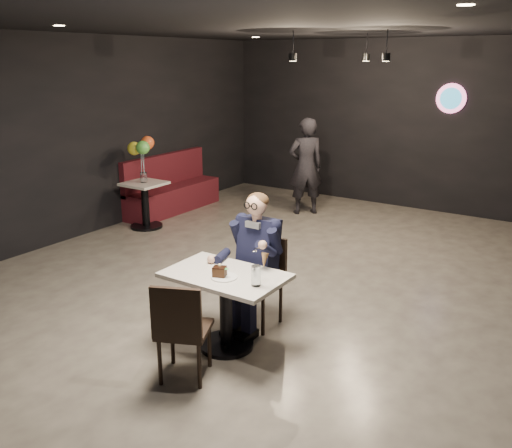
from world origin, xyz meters
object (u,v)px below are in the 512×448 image
Objects in this scene: side_table at (145,205)px; balloon_vase at (144,177)px; seated_man at (258,259)px; passerby at (306,166)px; booth_bench at (173,183)px; sundae_glass at (256,276)px; chair_near at (184,327)px; chair_far at (258,283)px; main_table at (226,311)px.

balloon_vase reaches higher than side_table.
passerby is at bearing 112.15° from seated_man.
booth_bench is 1.05m from side_table.
sundae_glass is at bearing 69.47° from passerby.
side_table is at bearing 146.93° from sundae_glass.
side_table is at bearing 7.32° from passerby.
chair_near is at bearing -41.31° from balloon_vase.
side_table is 0.44× the size of passerby.
seated_man reaches higher than chair_near.
balloon_vase is 0.10× the size of passerby.
chair_near is at bearing -41.31° from side_table.
chair_far is at bearing 65.90° from chair_near.
main_table is 0.76× the size of seated_man.
booth_bench is at bearing 106.70° from side_table.
chair_far is 3.84m from side_table.
chair_far is at bearing -28.41° from balloon_vase.
side_table is at bearing 151.59° from chair_far.
sundae_glass is 5.34m from booth_bench.
booth_bench reaches higher than side_table.
sundae_glass is (0.39, -0.07, 0.47)m from main_table.
booth_bench is at bearing 139.67° from sundae_glass.
chair_far is 1.00× the size of chair_near.
chair_near is 5.70× the size of balloon_vase.
main_table is at bearing 65.61° from passerby.
sundae_glass is 0.09× the size of booth_bench.
side_table is 4.62× the size of balloon_vase.
passerby is at bearing 112.15° from chair_far.
main_table is 0.65× the size of passerby.
main_table is 0.54× the size of booth_bench.
passerby reaches higher than side_table.
chair_far is at bearing -37.55° from booth_bench.
passerby is (1.74, 2.18, 0.01)m from balloon_vase.
seated_man is (0.00, 0.55, 0.34)m from main_table.
chair_far is 1.23× the size of side_table.
seated_man is (0.00, 0.00, 0.26)m from chair_far.
seated_man is at bearing -37.55° from booth_bench.
main_table is at bearing -90.00° from chair_far.
sundae_glass is 5.06m from passerby.
balloon_vase is (-3.38, 2.97, 0.37)m from chair_near.
passerby is (-1.63, 4.01, 0.38)m from chair_far.
passerby is at bearing 30.10° from booth_bench.
main_table is at bearing -90.00° from seated_man.
sundae_glass is 1.14× the size of balloon_vase.
booth_bench is (-4.06, 3.45, -0.33)m from sundae_glass.
balloon_vase is at bearing 7.32° from passerby.
seated_man is 0.71× the size of booth_bench.
booth_bench is at bearing 137.44° from main_table.
booth_bench is at bearing 108.72° from chair_near.
side_table is (0.30, -1.00, -0.14)m from booth_bench.
balloon_vase is (-3.76, 2.45, -0.01)m from sundae_glass.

